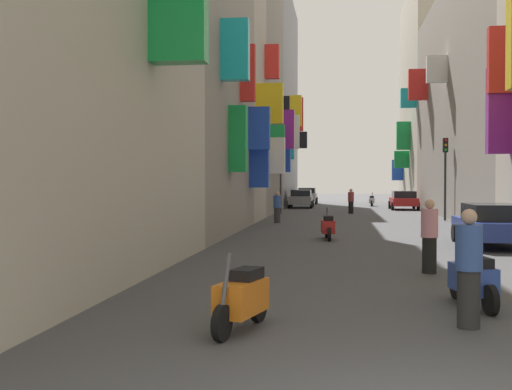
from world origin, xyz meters
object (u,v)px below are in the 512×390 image
parked_car_blue (491,224)px  parked_car_grey (301,198)px  parked_car_silver (307,195)px  pedestrian_mid_street (469,269)px  scooter_blue (473,279)px  traffic_light_far_corner (445,164)px  scooter_red (328,227)px  scooter_orange (242,298)px  pedestrian_near_left (429,236)px  pedestrian_near_right (277,207)px  scooter_white (372,200)px  pedestrian_crossing (351,201)px  traffic_light_near_corner (281,169)px  parked_car_red (404,200)px

parked_car_blue → parked_car_grey: bearing=104.8°
parked_car_silver → pedestrian_mid_street: bearing=-84.7°
scooter_blue → traffic_light_far_corner: size_ratio=0.43×
scooter_red → scooter_orange: bearing=-93.9°
parked_car_grey → pedestrian_near_left: (4.90, -35.52, 0.10)m
parked_car_blue → pedestrian_near_right: (-7.84, 10.68, 0.05)m
parked_car_grey → scooter_white: (5.64, 4.07, -0.27)m
scooter_blue → pedestrian_crossing: (-1.40, 30.79, 0.32)m
scooter_orange → scooter_red: size_ratio=0.91×
scooter_white → pedestrian_crossing: size_ratio=1.17×
traffic_light_near_corner → traffic_light_far_corner: bearing=-32.4°
scooter_white → parked_car_silver: bearing=139.8°
parked_car_blue → pedestrian_mid_street: pedestrian_mid_street is taller
parked_car_blue → parked_car_silver: (-7.64, 37.85, 0.04)m
parked_car_grey → scooter_orange: size_ratio=2.41×
pedestrian_mid_street → parked_car_red: bearing=85.7°
parked_car_blue → pedestrian_crossing: (-4.02, 20.38, 0.06)m
parked_car_grey → pedestrian_near_right: bearing=-90.5°
scooter_white → pedestrian_near_right: size_ratio=1.18×
scooter_white → pedestrian_near_right: pedestrian_near_right is taller
parked_car_blue → scooter_orange: 14.00m
traffic_light_far_corner → parked_car_grey: bearing=118.9°
scooter_blue → pedestrian_near_right: 21.73m
scooter_white → pedestrian_mid_street: size_ratio=1.10×
pedestrian_crossing → pedestrian_near_left: bearing=-87.4°
scooter_blue → traffic_light_near_corner: bearing=101.0°
parked_car_blue → scooter_white: parked_car_blue is taller
pedestrian_near_left → pedestrian_mid_street: 5.54m
parked_car_grey → pedestrian_crossing: (3.67, -8.69, 0.05)m
scooter_white → pedestrian_near_right: 23.19m
scooter_blue → scooter_red: same height
parked_car_red → scooter_white: 6.66m
parked_car_red → traffic_light_near_corner: (-8.35, -7.18, 2.14)m
parked_car_grey → scooter_blue: bearing=-82.7°
pedestrian_crossing → scooter_blue: bearing=-87.4°
pedestrian_mid_street → pedestrian_near_left: bearing=87.8°
parked_car_blue → scooter_blue: (-2.62, -10.41, -0.26)m
parked_car_silver → traffic_light_near_corner: 18.39m
parked_car_grey → traffic_light_far_corner: size_ratio=0.96×
pedestrian_crossing → pedestrian_near_left: (1.23, -26.84, 0.05)m
parked_car_grey → pedestrian_near_left: pedestrian_near_left is taller
scooter_white → scooter_blue: bearing=-90.8°
pedestrian_mid_street → scooter_white: bearing=88.8°
pedestrian_near_right → traffic_light_near_corner: bearing=93.9°
traffic_light_near_corner → parked_car_silver: bearing=87.4°
parked_car_red → scooter_orange: size_ratio=2.26×
pedestrian_mid_street → pedestrian_near_right: bearing=102.0°
parked_car_grey → parked_car_silver: 8.78m
parked_car_blue → pedestrian_near_left: 7.03m
parked_car_red → scooter_white: bearing=107.0°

